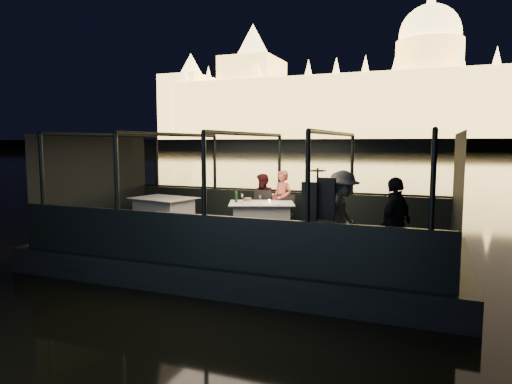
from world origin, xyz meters
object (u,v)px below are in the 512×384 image
at_px(chair_port_left, 260,213).
at_px(coat_stand, 317,215).
at_px(person_woman_coral, 282,200).
at_px(dining_table_aft, 164,214).
at_px(chair_port_right, 284,214).
at_px(person_man_maroon, 263,199).
at_px(wine_bottle, 236,196).
at_px(passenger_stripe, 342,216).
at_px(passenger_dark, 395,221).
at_px(dining_table_central, 261,219).

distance_m(chair_port_left, coat_stand, 3.32).
bearing_deg(person_woman_coral, chair_port_left, -128.18).
bearing_deg(dining_table_aft, chair_port_right, 10.56).
bearing_deg(person_man_maroon, wine_bottle, -82.54).
height_order(person_woman_coral, passenger_stripe, passenger_stripe).
distance_m(coat_stand, passenger_dark, 1.28).
bearing_deg(wine_bottle, passenger_dark, -26.03).
bearing_deg(person_woman_coral, person_man_maroon, -170.96).
xyz_separation_m(chair_port_right, passenger_dark, (2.68, -2.37, 0.40)).
relative_size(dining_table_aft, wine_bottle, 4.90).
distance_m(dining_table_central, wine_bottle, 0.79).
height_order(dining_table_central, person_man_maroon, person_man_maroon).
distance_m(dining_table_central, chair_port_right, 0.60).
distance_m(chair_port_right, wine_bottle, 1.22).
height_order(person_woman_coral, passenger_dark, passenger_dark).
relative_size(dining_table_central, chair_port_right, 1.62).
bearing_deg(coat_stand, chair_port_right, 118.85).
bearing_deg(chair_port_left, person_woman_coral, 32.83).
height_order(chair_port_left, wine_bottle, wine_bottle).
xyz_separation_m(dining_table_central, passenger_dark, (3.07, -1.92, 0.47)).
height_order(chair_port_right, passenger_dark, passenger_dark).
xyz_separation_m(coat_stand, person_man_maroon, (-2.09, 2.98, -0.15)).
bearing_deg(coat_stand, dining_table_central, 130.33).
xyz_separation_m(person_woman_coral, person_man_maroon, (-0.53, 0.12, 0.00)).
xyz_separation_m(dining_table_aft, person_woman_coral, (2.79, 0.82, 0.36)).
xyz_separation_m(chair_port_left, person_woman_coral, (0.47, 0.27, 0.30)).
height_order(dining_table_central, dining_table_aft, dining_table_aft).
distance_m(coat_stand, wine_bottle, 3.11).
bearing_deg(chair_port_right, wine_bottle, -157.91).
relative_size(chair_port_left, person_woman_coral, 0.66).
relative_size(chair_port_right, person_woman_coral, 0.61).
xyz_separation_m(dining_table_central, passenger_stripe, (2.16, -1.74, 0.47)).
bearing_deg(passenger_stripe, person_woman_coral, 44.91).
bearing_deg(dining_table_central, passenger_dark, -31.98).
height_order(chair_port_left, coat_stand, coat_stand).
relative_size(dining_table_aft, chair_port_left, 1.53).
bearing_deg(dining_table_central, person_woman_coral, 70.35).
distance_m(chair_port_right, person_man_maroon, 0.82).
bearing_deg(chair_port_right, passenger_dark, -51.06).
relative_size(chair_port_right, passenger_stripe, 0.54).
bearing_deg(dining_table_aft, person_man_maroon, 22.42).
height_order(passenger_stripe, passenger_dark, passenger_stripe).
relative_size(dining_table_central, wine_bottle, 4.82).
xyz_separation_m(person_man_maroon, passenger_dark, (3.34, -2.76, 0.10)).
bearing_deg(chair_port_right, person_woman_coral, 106.44).
bearing_deg(person_woman_coral, coat_stand, -39.68).
bearing_deg(coat_stand, person_woman_coral, 118.60).
bearing_deg(passenger_dark, chair_port_right, -108.68).
relative_size(dining_table_central, passenger_stripe, 0.88).
distance_m(passenger_stripe, wine_bottle, 3.16).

